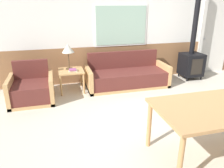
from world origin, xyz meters
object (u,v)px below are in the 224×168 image
(side_table, at_px, (71,73))
(wood_stove, at_px, (192,57))
(table_lamp, at_px, (68,49))
(armchair, at_px, (32,90))
(couch, at_px, (127,77))

(side_table, bearing_deg, wood_stove, 1.61)
(side_table, distance_m, table_lamp, 0.55)
(armchair, height_order, table_lamp, table_lamp)
(armchair, relative_size, table_lamp, 1.53)
(side_table, height_order, wood_stove, wood_stove)
(table_lamp, bearing_deg, couch, -5.35)
(side_table, distance_m, wood_stove, 3.20)
(armchair, distance_m, wood_stove, 4.08)
(table_lamp, xyz_separation_m, wood_stove, (3.22, -0.01, -0.38))
(table_lamp, bearing_deg, wood_stove, -0.15)
(wood_stove, bearing_deg, table_lamp, 179.85)
(couch, xyz_separation_m, side_table, (-1.34, 0.03, 0.19))
(armchair, distance_m, table_lamp, 1.18)
(couch, distance_m, table_lamp, 1.55)
(table_lamp, bearing_deg, side_table, -76.07)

